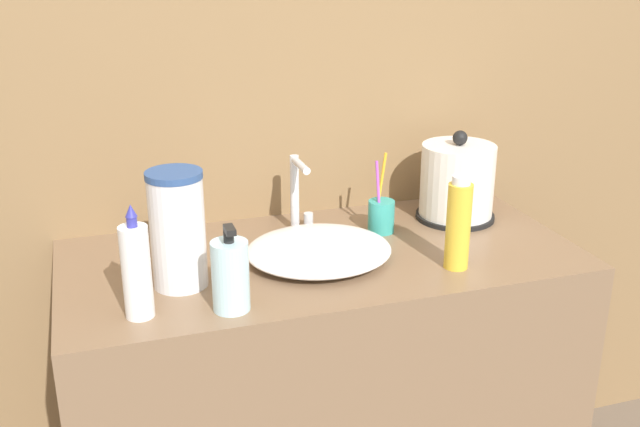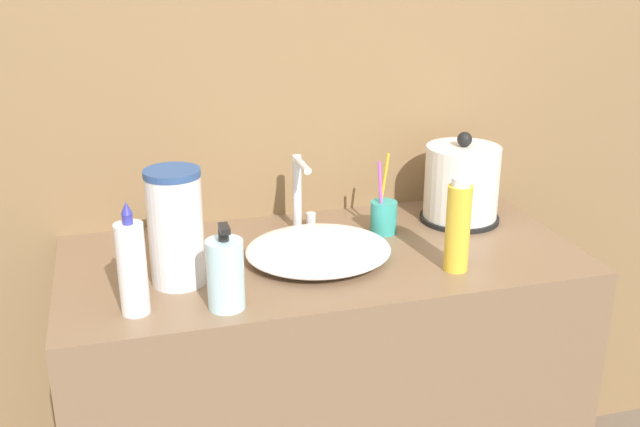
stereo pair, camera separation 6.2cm
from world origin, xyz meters
TOP-DOWN VIEW (x-y plane):
  - wall_back at (0.00, 0.58)m, footprint 6.00×0.04m
  - vanity_counter at (0.00, 0.28)m, footprint 1.18×0.56m
  - sink_basin at (-0.02, 0.25)m, footprint 0.33×0.30m
  - faucet at (-0.01, 0.43)m, footprint 0.06×0.12m
  - electric_kettle at (0.40, 0.39)m, footprint 0.20×0.20m
  - toothbrush_cup at (0.18, 0.36)m, footprint 0.06×0.06m
  - lotion_bottle at (-0.25, 0.08)m, footprint 0.07×0.07m
  - shampoo_bottle at (0.26, 0.12)m, footprint 0.05×0.05m
  - mouthwash_bottle at (-0.43, 0.10)m, footprint 0.06×0.06m
  - water_pitcher at (-0.33, 0.22)m, footprint 0.12×0.12m

SIDE VIEW (x-z plane):
  - vanity_counter at x=0.00m, z-range 0.00..0.85m
  - sink_basin at x=-0.02m, z-range 0.85..0.89m
  - toothbrush_cup at x=0.18m, z-range 0.79..0.99m
  - lotion_bottle at x=-0.25m, z-range 0.83..1.01m
  - electric_kettle at x=0.40m, z-range 0.82..1.06m
  - mouthwash_bottle at x=-0.43m, z-range 0.83..1.06m
  - shampoo_bottle at x=0.26m, z-range 0.84..1.05m
  - faucet at x=-0.01m, z-range 0.85..1.05m
  - water_pitcher at x=-0.33m, z-range 0.85..1.10m
  - wall_back at x=0.00m, z-range 0.00..2.60m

